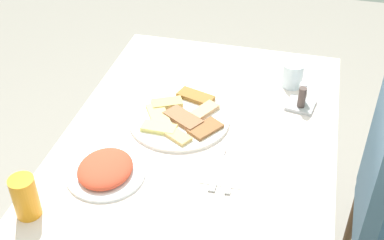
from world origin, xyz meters
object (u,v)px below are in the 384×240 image
at_px(dining_table, 201,153).
at_px(paper_napkin, 223,171).
at_px(salad_plate_greens, 105,170).
at_px(pide_platter, 180,118).
at_px(condiment_caddy, 301,100).
at_px(fork, 217,169).
at_px(soda_can, 25,197).
at_px(spoon, 229,171).
at_px(drinking_glass, 293,75).

height_order(dining_table, paper_napkin, paper_napkin).
relative_size(salad_plate_greens, paper_napkin, 1.76).
relative_size(dining_table, pide_platter, 3.50).
height_order(dining_table, condiment_caddy, condiment_caddy).
xyz_separation_m(dining_table, fork, (0.16, 0.09, 0.09)).
distance_m(dining_table, condiment_caddy, 0.38).
distance_m(paper_napkin, fork, 0.02).
distance_m(soda_can, spoon, 0.56).
relative_size(salad_plate_greens, condiment_caddy, 2.18).
bearing_deg(salad_plate_greens, soda_can, -36.56).
height_order(drinking_glass, paper_napkin, drinking_glass).
relative_size(soda_can, spoon, 0.66).
height_order(dining_table, pide_platter, pide_platter).
height_order(pide_platter, condiment_caddy, condiment_caddy).
bearing_deg(fork, paper_napkin, 88.81).
bearing_deg(drinking_glass, fork, -18.42).
distance_m(drinking_glass, condiment_caddy, 0.13).
relative_size(salad_plate_greens, drinking_glass, 2.60).
bearing_deg(pide_platter, fork, 39.18).
bearing_deg(pide_platter, soda_can, -29.67).
height_order(pide_platter, paper_napkin, pide_platter).
height_order(pide_platter, soda_can, soda_can).
bearing_deg(paper_napkin, soda_can, -58.44).
bearing_deg(condiment_caddy, spoon, -24.74).
bearing_deg(fork, salad_plate_greens, -73.72).
distance_m(pide_platter, fork, 0.26).
height_order(soda_can, fork, soda_can).
bearing_deg(soda_can, spoon, 120.59).
height_order(spoon, condiment_caddy, condiment_caddy).
bearing_deg(fork, pide_platter, -142.02).
relative_size(fork, spoon, 1.00).
xyz_separation_m(paper_napkin, condiment_caddy, (-0.38, 0.19, 0.03)).
xyz_separation_m(pide_platter, soda_can, (0.49, -0.28, 0.05)).
bearing_deg(paper_napkin, dining_table, -147.04).
distance_m(dining_table, paper_napkin, 0.21).
distance_m(salad_plate_greens, fork, 0.32).
xyz_separation_m(pide_platter, paper_napkin, (0.20, 0.18, -0.01)).
bearing_deg(salad_plate_greens, paper_napkin, 106.56).
relative_size(pide_platter, soda_can, 2.72).
height_order(pide_platter, spoon, pide_platter).
bearing_deg(condiment_caddy, fork, -29.08).
relative_size(salad_plate_greens, soda_can, 1.86).
xyz_separation_m(paper_napkin, fork, (0.00, -0.02, 0.00)).
bearing_deg(dining_table, condiment_caddy, 126.38).
bearing_deg(condiment_caddy, drinking_glass, -161.21).
relative_size(pide_platter, drinking_glass, 3.79).
relative_size(salad_plate_greens, spoon, 1.22).
xyz_separation_m(drinking_glass, spoon, (0.50, -0.13, -0.04)).
bearing_deg(dining_table, paper_napkin, 32.96).
xyz_separation_m(pide_platter, salad_plate_greens, (0.30, -0.14, 0.01)).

